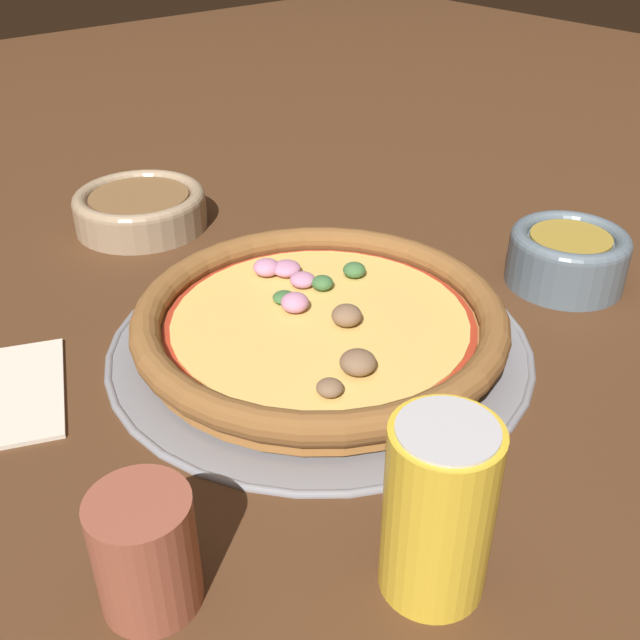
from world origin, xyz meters
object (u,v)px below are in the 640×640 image
bowl_near (568,255)px  drinking_cup (146,552)px  bowl_far (141,207)px  pizza_tray (320,342)px  pizza (320,321)px  beverage_can (438,510)px

bowl_near → drinking_cup: (0.07, -0.53, 0.01)m
bowl_far → drinking_cup: drinking_cup is taller
pizza_tray → bowl_near: bearing=74.6°
pizza_tray → drinking_cup: size_ratio=4.82×
pizza_tray → pizza: size_ratio=1.15×
bowl_near → bowl_far: bowl_near is taller
pizza → beverage_can: 0.28m
bowl_near → bowl_far: size_ratio=0.78×
pizza → bowl_near: (0.08, 0.27, 0.01)m
pizza_tray → pizza: pizza is taller
pizza_tray → beverage_can: 0.28m
pizza_tray → bowl_far: bowl_far is taller
pizza_tray → bowl_far: size_ratio=2.49×
bowl_near → pizza: bearing=-105.4°
pizza → beverage_can: beverage_can is taller
bowl_far → beverage_can: (0.58, -0.12, 0.04)m
pizza → bowl_far: bearing=179.9°
pizza → bowl_near: size_ratio=2.80×
pizza_tray → drinking_cup: drinking_cup is taller
pizza_tray → bowl_near: 0.28m
pizza_tray → drinking_cup: 0.30m
drinking_cup → beverage_can: (0.10, 0.14, 0.02)m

